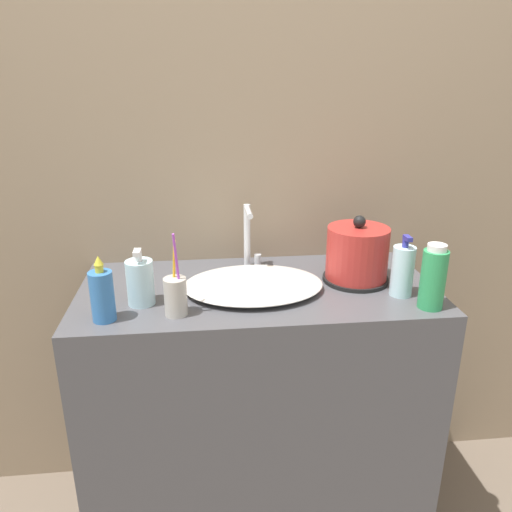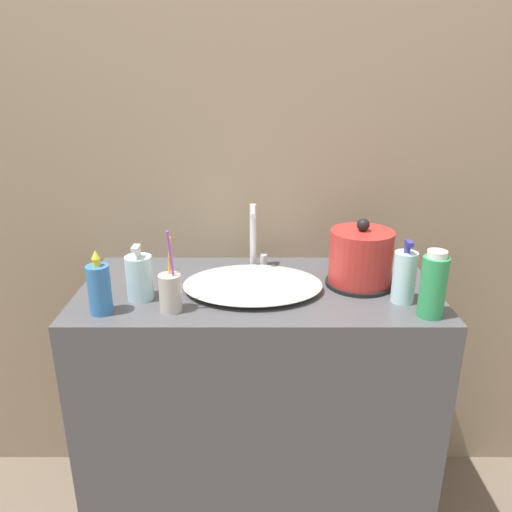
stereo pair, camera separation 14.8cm
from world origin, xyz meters
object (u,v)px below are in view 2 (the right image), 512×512
(faucet, at_px, (254,234))
(shampoo_bottle, at_px, (99,288))
(electric_kettle, at_px, (360,260))
(lotion_bottle, at_px, (404,277))
(mouthwash_bottle, at_px, (433,285))
(toothbrush_cup, at_px, (170,292))
(hand_cream_bottle, at_px, (139,277))

(faucet, height_order, shampoo_bottle, faucet)
(shampoo_bottle, bearing_deg, electric_kettle, 14.45)
(lotion_bottle, relative_size, mouthwash_bottle, 1.00)
(toothbrush_cup, xyz_separation_m, shampoo_bottle, (-0.19, -0.01, 0.02))
(electric_kettle, height_order, mouthwash_bottle, electric_kettle)
(faucet, height_order, toothbrush_cup, toothbrush_cup)
(toothbrush_cup, xyz_separation_m, mouthwash_bottle, (0.70, -0.03, 0.03))
(lotion_bottle, bearing_deg, mouthwash_bottle, -60.77)
(toothbrush_cup, xyz_separation_m, lotion_bottle, (0.65, 0.06, 0.02))
(mouthwash_bottle, distance_m, hand_cream_bottle, 0.80)
(faucet, xyz_separation_m, toothbrush_cup, (-0.23, -0.33, -0.06))
(faucet, distance_m, shampoo_bottle, 0.54)
(shampoo_bottle, relative_size, hand_cream_bottle, 1.10)
(faucet, distance_m, electric_kettle, 0.35)
(lotion_bottle, relative_size, hand_cream_bottle, 1.12)
(shampoo_bottle, distance_m, hand_cream_bottle, 0.13)
(electric_kettle, distance_m, hand_cream_bottle, 0.65)
(faucet, relative_size, lotion_bottle, 1.15)
(lotion_bottle, xyz_separation_m, hand_cream_bottle, (-0.75, 0.02, -0.01))
(electric_kettle, distance_m, mouthwash_bottle, 0.26)
(toothbrush_cup, bearing_deg, hand_cream_bottle, 142.01)
(faucet, relative_size, shampoo_bottle, 1.18)
(lotion_bottle, distance_m, shampoo_bottle, 0.83)
(lotion_bottle, height_order, mouthwash_bottle, same)
(shampoo_bottle, bearing_deg, mouthwash_bottle, -1.21)
(toothbrush_cup, bearing_deg, electric_kettle, 17.91)
(toothbrush_cup, xyz_separation_m, hand_cream_bottle, (-0.10, 0.08, 0.01))
(toothbrush_cup, relative_size, hand_cream_bottle, 1.41)
(toothbrush_cup, relative_size, lotion_bottle, 1.26)
(toothbrush_cup, distance_m, shampoo_bottle, 0.19)
(faucet, bearing_deg, lotion_bottle, -32.57)
(lotion_bottle, distance_m, mouthwash_bottle, 0.10)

